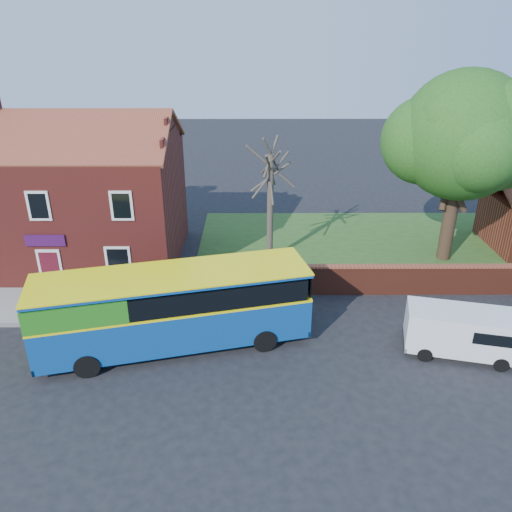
{
  "coord_description": "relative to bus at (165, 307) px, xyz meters",
  "views": [
    {
      "loc": [
        3.38,
        -15.38,
        12.48
      ],
      "look_at": [
        3.48,
        5.0,
        3.06
      ],
      "focal_mm": 35.0,
      "sensor_mm": 36.0,
      "label": 1
    }
  ],
  "objects": [
    {
      "name": "ground",
      "position": [
        0.3,
        -2.44,
        -1.93
      ],
      "size": [
        120.0,
        120.0,
        0.0
      ],
      "primitive_type": "plane",
      "color": "black",
      "rests_on": "ground"
    },
    {
      "name": "pavement",
      "position": [
        -6.7,
        3.31,
        -1.87
      ],
      "size": [
        18.0,
        3.5,
        0.12
      ],
      "primitive_type": "cube",
      "color": "gray",
      "rests_on": "ground"
    },
    {
      "name": "kerb",
      "position": [
        -6.7,
        1.56,
        -1.86
      ],
      "size": [
        18.0,
        0.15,
        0.14
      ],
      "primitive_type": "cube",
      "color": "slate",
      "rests_on": "ground"
    },
    {
      "name": "grass_strip",
      "position": [
        13.3,
        10.56,
        -1.91
      ],
      "size": [
        26.0,
        12.0,
        0.04
      ],
      "primitive_type": "cube",
      "color": "#426B28",
      "rests_on": "ground"
    },
    {
      "name": "shop_building",
      "position": [
        -6.72,
        9.05,
        1.48
      ],
      "size": [
        12.3,
        8.13,
        10.5
      ],
      "color": "maroon",
      "rests_on": "ground"
    },
    {
      "name": "boundary_wall",
      "position": [
        13.3,
        4.56,
        -1.12
      ],
      "size": [
        22.0,
        0.38,
        1.6
      ],
      "color": "maroon",
      "rests_on": "ground"
    },
    {
      "name": "bus",
      "position": [
        0.0,
        0.0,
        0.0
      ],
      "size": [
        11.54,
        5.38,
        3.41
      ],
      "rotation": [
        0.0,
        0.0,
        0.24
      ],
      "color": "#0D4491",
      "rests_on": "ground"
    },
    {
      "name": "van_near",
      "position": [
        12.28,
        -0.6,
        -0.82
      ],
      "size": [
        4.84,
        2.82,
        1.99
      ],
      "rotation": [
        0.0,
        0.0,
        -0.23
      ],
      "color": "white",
      "rests_on": "ground"
    },
    {
      "name": "large_tree",
      "position": [
        14.94,
        9.01,
        5.03
      ],
      "size": [
        8.72,
        6.9,
        10.64
      ],
      "color": "black",
      "rests_on": "ground"
    },
    {
      "name": "bare_tree",
      "position": [
        4.6,
        8.56,
        1.58
      ],
      "size": [
        2.56,
        3.05,
        6.83
      ],
      "color": "#4C4238",
      "rests_on": "ground"
    }
  ]
}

